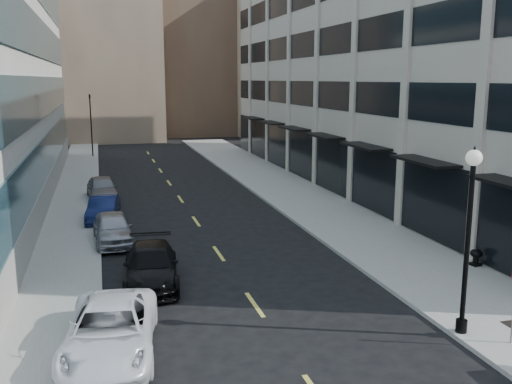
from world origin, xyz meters
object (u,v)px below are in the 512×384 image
car_grey_sedan (102,188)px  lamppost (469,225)px  car_white_van (110,331)px  car_blue_sedan (103,209)px  car_silver_sedan (113,228)px  urn_planter (476,256)px  car_black_pickup (151,266)px  traffic_signal (90,98)px

car_grey_sedan → lamppost: lamppost is taller
car_white_van → car_blue_sedan: (0.00, 15.82, -0.06)m
car_silver_sedan → car_blue_sedan: car_silver_sedan is taller
car_grey_sedan → urn_planter: (14.40, -17.79, -0.20)m
car_white_van → urn_planter: 14.85m
car_black_pickup → car_grey_sedan: 16.09m
car_black_pickup → urn_planter: bearing=-3.0°
car_silver_sedan → urn_planter: 15.98m
car_white_van → lamppost: bearing=-1.6°
car_white_van → urn_planter: (14.40, 3.63, -0.16)m
traffic_signal → car_grey_sedan: bearing=-88.1°
car_blue_sedan → lamppost: size_ratio=0.73×
car_black_pickup → lamppost: 11.34m
car_silver_sedan → car_black_pickup: bearing=-80.6°
car_black_pickup → urn_planter: (12.80, -1.78, -0.14)m
car_white_van → car_blue_sedan: size_ratio=1.29×
car_black_pickup → lamppost: lamppost is taller
traffic_signal → car_black_pickup: traffic_signal is taller
car_black_pickup → car_silver_sedan: car_silver_sedan is taller
car_silver_sedan → urn_planter: (14.03, -7.65, -0.17)m
traffic_signal → car_grey_sedan: 21.59m
car_silver_sedan → car_blue_sedan: (-0.37, 4.54, -0.06)m
car_white_van → car_grey_sedan: car_grey_sedan is taller
car_white_van → traffic_signal: bearing=98.2°
urn_planter → car_white_van: bearing=-165.9°
traffic_signal → car_silver_sedan: traffic_signal is taller
urn_planter → traffic_signal: bearing=111.3°
car_black_pickup → car_white_van: bearing=-101.6°
car_silver_sedan → traffic_signal: bearing=89.5°
car_black_pickup → car_grey_sedan: bearing=100.6°
car_grey_sedan → urn_planter: size_ratio=6.54×
urn_planter → car_grey_sedan: bearing=129.0°
car_white_van → car_black_pickup: (1.60, 5.41, -0.02)m
car_white_van → urn_planter: bearing=21.4°
car_black_pickup → lamppost: (8.50, -6.99, 2.73)m
car_blue_sedan → car_grey_sedan: 5.61m
traffic_signal → car_blue_sedan: 27.09m
lamppost → traffic_signal: bearing=103.8°
traffic_signal → car_blue_sedan: (0.70, -26.61, -5.04)m
car_white_van → car_silver_sedan: size_ratio=1.22×
car_white_van → car_blue_sedan: car_white_van is taller
car_silver_sedan → car_blue_sedan: bearing=92.2°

